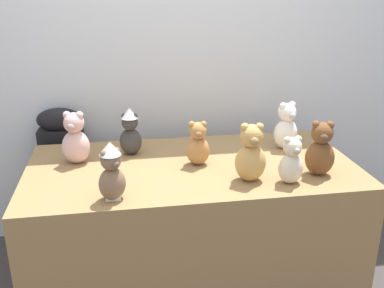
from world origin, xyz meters
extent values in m
cube|color=silver|center=(0.00, 0.95, 1.30)|extent=(7.00, 0.08, 2.60)
cube|color=olive|center=(0.00, 0.25, 0.37)|extent=(1.78, 0.90, 0.73)
cube|color=black|center=(-0.75, 0.83, 0.39)|extent=(0.28, 0.13, 0.79)
ellipsoid|color=black|center=(-0.75, 0.83, 0.85)|extent=(0.28, 0.13, 0.15)
ellipsoid|color=white|center=(0.59, 0.42, 0.82)|extent=(0.18, 0.16, 0.18)
sphere|color=white|center=(0.59, 0.42, 0.95)|extent=(0.11, 0.11, 0.11)
sphere|color=white|center=(0.56, 0.41, 1.00)|extent=(0.04, 0.04, 0.04)
sphere|color=white|center=(0.62, 0.43, 1.00)|extent=(0.04, 0.04, 0.04)
sphere|color=#B4B3AF|center=(0.60, 0.37, 0.94)|extent=(0.04, 0.04, 0.04)
ellipsoid|color=tan|center=(0.25, 0.01, 0.83)|extent=(0.16, 0.14, 0.19)
sphere|color=tan|center=(0.25, 0.01, 0.97)|extent=(0.11, 0.11, 0.11)
sphere|color=tan|center=(0.22, 0.01, 1.01)|extent=(0.04, 0.04, 0.04)
sphere|color=tan|center=(0.29, 0.00, 1.01)|extent=(0.04, 0.04, 0.04)
sphere|color=olive|center=(0.25, -0.04, 0.96)|extent=(0.05, 0.05, 0.05)
ellipsoid|color=beige|center=(0.44, -0.05, 0.81)|extent=(0.14, 0.12, 0.15)
sphere|color=beige|center=(0.44, -0.05, 0.92)|extent=(0.09, 0.09, 0.09)
sphere|color=beige|center=(0.41, -0.06, 0.96)|extent=(0.03, 0.03, 0.03)
sphere|color=beige|center=(0.47, -0.05, 0.96)|extent=(0.03, 0.03, 0.03)
sphere|color=#ABA08A|center=(0.45, -0.09, 0.92)|extent=(0.04, 0.04, 0.04)
ellipsoid|color=brown|center=(0.62, 0.02, 0.82)|extent=(0.18, 0.16, 0.18)
sphere|color=brown|center=(0.62, 0.02, 0.96)|extent=(0.11, 0.11, 0.11)
sphere|color=brown|center=(0.59, 0.03, 1.00)|extent=(0.04, 0.04, 0.04)
sphere|color=brown|center=(0.66, 0.01, 1.00)|extent=(0.04, 0.04, 0.04)
sphere|color=brown|center=(0.61, -0.03, 0.95)|extent=(0.05, 0.05, 0.05)
ellipsoid|color=beige|center=(-0.62, 0.38, 0.83)|extent=(0.18, 0.16, 0.18)
sphere|color=beige|center=(-0.62, 0.38, 0.96)|extent=(0.11, 0.11, 0.11)
sphere|color=beige|center=(-0.65, 0.39, 1.01)|extent=(0.04, 0.04, 0.04)
sphere|color=beige|center=(-0.58, 0.38, 1.01)|extent=(0.04, 0.04, 0.04)
sphere|color=#A88783|center=(-0.63, 0.34, 0.95)|extent=(0.05, 0.05, 0.05)
ellipsoid|color=#7F6047|center=(-0.42, -0.09, 0.81)|extent=(0.16, 0.16, 0.16)
sphere|color=#7F6047|center=(-0.42, -0.09, 0.93)|extent=(0.09, 0.09, 0.09)
sphere|color=#7F6047|center=(-0.45, -0.10, 0.96)|extent=(0.04, 0.04, 0.04)
sphere|color=#7F6047|center=(-0.40, -0.08, 0.96)|extent=(0.04, 0.04, 0.04)
sphere|color=brown|center=(-0.40, -0.12, 0.92)|extent=(0.04, 0.04, 0.04)
cone|color=silver|center=(-0.42, -0.09, 0.98)|extent=(0.10, 0.10, 0.06)
ellipsoid|color=#383533|center=(-0.32, 0.46, 0.81)|extent=(0.14, 0.13, 0.15)
sphere|color=#383533|center=(-0.32, 0.46, 0.93)|extent=(0.09, 0.09, 0.09)
sphere|color=#383533|center=(-0.35, 0.47, 0.96)|extent=(0.03, 0.03, 0.03)
sphere|color=#383533|center=(-0.29, 0.46, 0.96)|extent=(0.03, 0.03, 0.03)
sphere|color=#32302E|center=(-0.33, 0.42, 0.92)|extent=(0.04, 0.04, 0.04)
cone|color=silver|center=(-0.32, 0.46, 0.98)|extent=(0.10, 0.10, 0.06)
ellipsoid|color=#B27A42|center=(0.03, 0.25, 0.81)|extent=(0.14, 0.12, 0.16)
sphere|color=#B27A42|center=(0.03, 0.25, 0.93)|extent=(0.09, 0.09, 0.09)
sphere|color=#B27A42|center=(0.00, 0.26, 0.96)|extent=(0.03, 0.03, 0.03)
sphere|color=#B27A42|center=(0.06, 0.25, 0.96)|extent=(0.03, 0.03, 0.03)
sphere|color=olive|center=(0.03, 0.21, 0.92)|extent=(0.04, 0.04, 0.04)
cube|color=white|center=(-0.42, -0.11, 0.76)|extent=(0.07, 0.01, 0.05)
camera|label=1|loc=(-0.37, -1.96, 1.68)|focal=41.74mm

